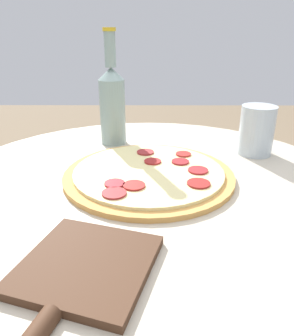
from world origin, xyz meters
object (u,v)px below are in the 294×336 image
(pizza, at_px, (147,174))
(pizza_paddle, at_px, (79,278))
(beer_bottle, at_px, (113,102))
(drinking_glass, at_px, (257,130))

(pizza, bearing_deg, pizza_paddle, 74.86)
(beer_bottle, xyz_separation_m, drinking_glass, (-0.34, 0.08, -0.05))
(pizza_paddle, relative_size, drinking_glass, 2.57)
(drinking_glass, bearing_deg, beer_bottle, -12.58)
(pizza, xyz_separation_m, pizza_paddle, (0.08, 0.29, -0.00))
(pizza_paddle, bearing_deg, drinking_glass, 159.22)
(beer_bottle, distance_m, pizza_paddle, 0.51)
(beer_bottle, bearing_deg, pizza_paddle, 90.82)
(pizza_paddle, bearing_deg, beer_bottle, -162.11)
(pizza, distance_m, drinking_glass, 0.29)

